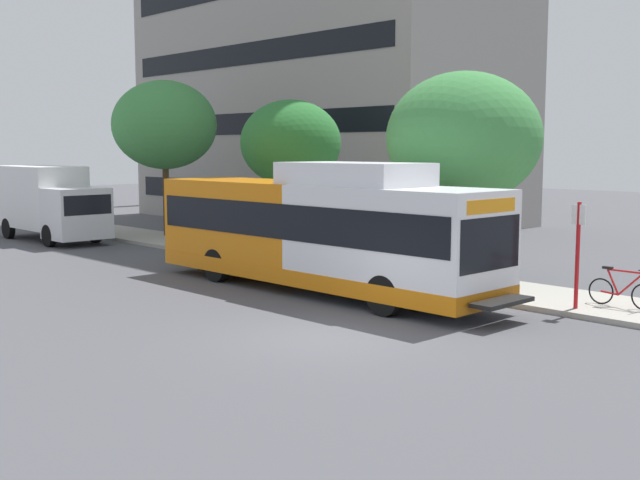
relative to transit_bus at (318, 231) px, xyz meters
name	(u,v)px	position (x,y,z in m)	size (l,w,h in m)	color
ground_plane	(134,289)	(-3.61, 3.88, -1.70)	(120.00, 120.00, 0.00)	#4C4C51
sidewalk_curb	(353,269)	(3.39, 1.88, -1.63)	(3.00, 56.00, 0.14)	#A8A399
transit_bus	(318,231)	(0.00, 0.00, 0.00)	(2.58, 12.25, 3.65)	white
bus_stop_sign_pole	(578,247)	(2.40, -6.59, -0.05)	(0.10, 0.36, 2.60)	red
bicycle_parked	(623,290)	(3.34, -7.32, -1.14)	(0.52, 1.76, 1.02)	black
street_tree_near_stop	(463,138)	(4.12, -1.92, 2.62)	(4.59, 4.59, 6.14)	#4C3823
street_tree_mid_block	(291,143)	(4.19, 5.86, 2.51)	(3.72, 3.72, 5.67)	#4C3823
street_tree_far_block	(164,125)	(4.07, 14.13, 3.35)	(4.60, 4.60, 6.88)	#4C3823
box_truck_background	(48,201)	(-0.05, 17.13, 0.04)	(2.32, 7.01, 3.25)	silver
lattice_comm_tower	(176,100)	(17.12, 32.99, 5.82)	(1.10, 1.10, 23.11)	#B7B7BC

